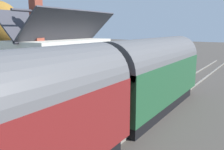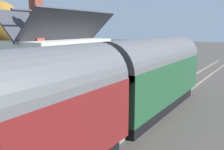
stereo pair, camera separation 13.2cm
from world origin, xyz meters
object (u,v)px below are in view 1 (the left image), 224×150
at_px(bench_by_lamp, 153,64).
at_px(planter_by_door, 69,95).
at_px(bench_near_building, 161,61).
at_px(planter_bench_right, 105,71).
at_px(planter_edge_near, 43,105).
at_px(train, 19,125).
at_px(station_building, 60,61).
at_px(bench_mid_platform, 137,68).
at_px(planter_bench_left, 79,96).

height_order(bench_by_lamp, planter_by_door, bench_by_lamp).
bearing_deg(bench_near_building, planter_bench_right, 163.76).
xyz_separation_m(bench_by_lamp, planter_edge_near, (-14.32, -0.61, -0.18)).
relative_size(train, station_building, 4.08).
height_order(bench_mid_platform, planter_edge_near, bench_mid_platform).
bearing_deg(planter_by_door, planter_edge_near, -172.77).
relative_size(bench_near_building, planter_bench_left, 2.32).
distance_m(bench_mid_platform, planter_bench_right, 2.82).
distance_m(planter_bench_left, planter_by_door, 0.75).
relative_size(bench_mid_platform, bench_near_building, 1.00).
bearing_deg(train, planter_bench_left, 25.27).
xyz_separation_m(planter_by_door, planter_edge_near, (-2.04, -0.26, 0.03)).
bearing_deg(bench_mid_platform, bench_by_lamp, -3.71).
relative_size(bench_near_building, planter_by_door, 1.59).
height_order(bench_mid_platform, planter_bench_left, bench_mid_platform).
distance_m(station_building, planter_bench_left, 4.31).
height_order(bench_mid_platform, bench_near_building, same).
bearing_deg(bench_mid_platform, planter_by_door, -176.51).
bearing_deg(station_building, bench_near_building, -10.71).
distance_m(station_building, planter_by_door, 3.74).
xyz_separation_m(train, planter_bench_right, (12.59, 5.83, -0.93)).
bearing_deg(planter_bench_right, bench_mid_platform, -43.86).
bearing_deg(bench_by_lamp, planter_by_door, -178.34).
relative_size(train, planter_edge_near, 30.61).
relative_size(bench_by_lamp, planter_bench_right, 1.60).
distance_m(bench_by_lamp, planter_bench_left, 12.35).
xyz_separation_m(train, planter_bench_left, (5.45, 2.57, -0.92)).
distance_m(bench_near_building, planter_edge_near, 16.38).
bearing_deg(station_building, planter_bench_left, -121.71).
bearing_deg(bench_near_building, planter_bench_left, -175.39).
distance_m(planter_bench_left, planter_edge_near, 2.08).
xyz_separation_m(station_building, planter_bench_left, (-2.14, -3.46, -1.40)).
bearing_deg(planter_edge_near, train, -138.26).
height_order(bench_by_lamp, bench_near_building, same).
relative_size(train, bench_by_lamp, 19.86).
distance_m(station_building, bench_mid_platform, 7.45).
height_order(train, station_building, station_building).
bearing_deg(planter_by_door, station_building, 52.02).
distance_m(train, planter_bench_left, 6.10).
bearing_deg(bench_by_lamp, station_building, 166.90).
bearing_deg(bench_mid_platform, bench_near_building, -1.62).
height_order(bench_near_building, planter_bench_right, bench_near_building).
bearing_deg(bench_mid_platform, planter_edge_near, -175.82).
relative_size(planter_bench_left, planter_by_door, 0.69).
xyz_separation_m(station_building, bench_near_building, (12.20, -2.31, -1.24)).
xyz_separation_m(bench_mid_platform, bench_by_lamp, (3.13, -0.20, 0.00)).
height_order(bench_by_lamp, planter_bench_right, bench_by_lamp).
bearing_deg(planter_by_door, planter_bench_right, 19.43).
height_order(train, planter_by_door, train).
height_order(planter_edge_near, planter_bench_right, planter_edge_near).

